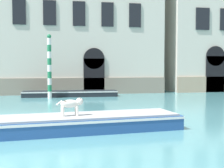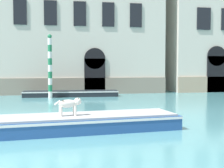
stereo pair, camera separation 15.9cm
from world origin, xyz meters
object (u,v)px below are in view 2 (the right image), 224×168
object	(u,v)px
boat_foreground	(56,123)
mooring_pole_0	(50,66)
dog_on_deck	(70,104)
boat_moored_near_palazzo	(71,93)

from	to	relation	value
boat_foreground	mooring_pole_0	size ratio (longest dim) A/B	1.97
dog_on_deck	boat_moored_near_palazzo	distance (m)	12.50
dog_on_deck	boat_moored_near_palazzo	bearing A→B (deg)	78.07
mooring_pole_0	boat_moored_near_palazzo	bearing A→B (deg)	32.67
boat_foreground	dog_on_deck	distance (m)	0.81
boat_foreground	boat_moored_near_palazzo	world-z (taller)	boat_foreground
boat_moored_near_palazzo	dog_on_deck	bearing A→B (deg)	-90.33
boat_foreground	dog_on_deck	size ratio (longest dim) A/B	9.44
dog_on_deck	boat_moored_near_palazzo	size ratio (longest dim) A/B	0.13
boat_moored_near_palazzo	mooring_pole_0	size ratio (longest dim) A/B	1.56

